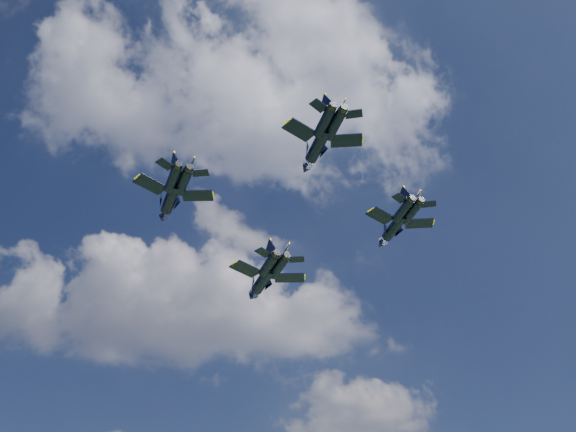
% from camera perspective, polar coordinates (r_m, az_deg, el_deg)
% --- Properties ---
extents(jet_lead, '(13.07, 17.98, 4.25)m').
position_cam_1_polar(jet_lead, '(113.40, -2.29, -5.78)').
color(jet_lead, black).
extents(jet_left, '(10.96, 15.09, 3.56)m').
position_cam_1_polar(jet_left, '(93.57, -10.41, 1.47)').
color(jet_left, black).
extents(jet_right, '(10.99, 14.87, 3.50)m').
position_cam_1_polar(jet_right, '(102.44, 9.36, -1.02)').
color(jet_right, black).
extents(jet_slot, '(10.58, 14.31, 3.37)m').
position_cam_1_polar(jet_slot, '(84.32, 2.61, 6.21)').
color(jet_slot, black).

